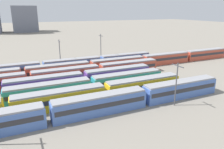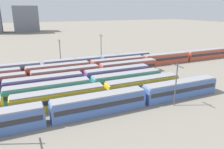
% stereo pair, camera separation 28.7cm
% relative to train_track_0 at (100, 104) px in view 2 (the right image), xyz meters
% --- Properties ---
extents(train_track_0, '(55.80, 3.06, 3.75)m').
position_rel_train_track_0_xyz_m(train_track_0, '(0.00, 0.00, 0.00)').
color(train_track_0, '#4C70BC').
rests_on(train_track_0, ground_plane).
extents(train_track_1, '(55.80, 3.06, 3.75)m').
position_rel_train_track_0_xyz_m(train_track_1, '(-6.37, 5.20, 0.00)').
color(train_track_1, yellow).
rests_on(train_track_1, ground_plane).
extents(train_track_2, '(55.80, 3.06, 3.75)m').
position_rel_train_track_0_xyz_m(train_track_2, '(-7.71, 10.40, 0.00)').
color(train_track_2, teal).
rests_on(train_track_2, ground_plane).
extents(train_track_3, '(55.80, 3.06, 3.75)m').
position_rel_train_track_0_xyz_m(train_track_3, '(-7.87, 15.60, 0.00)').
color(train_track_3, '#6B429E').
rests_on(train_track_3, ground_plane).
extents(train_track_4, '(55.80, 3.06, 3.75)m').
position_rel_train_track_0_xyz_m(train_track_4, '(-1.67, 20.80, 0.00)').
color(train_track_4, '#BC4C38').
rests_on(train_track_4, ground_plane).
extents(train_track_5, '(93.60, 3.06, 3.75)m').
position_rel_train_track_0_xyz_m(train_track_5, '(16.18, 26.00, 0.00)').
color(train_track_5, '#BC4C38').
rests_on(train_track_5, ground_plane).
extents(train_track_6, '(55.80, 3.06, 3.75)m').
position_rel_train_track_0_xyz_m(train_track_6, '(2.70, 31.20, 0.00)').
color(train_track_6, '#4C70BC').
rests_on(train_track_6, ground_plane).
extents(catenary_pole_0, '(0.24, 3.20, 8.86)m').
position_rel_train_track_0_xyz_m(catenary_pole_0, '(14.90, -2.97, 3.06)').
color(catenary_pole_0, '#4C4C51').
rests_on(catenary_pole_0, ground_plane).
extents(catenary_pole_1, '(0.24, 3.20, 10.65)m').
position_rel_train_track_0_xyz_m(catenary_pole_1, '(13.62, 34.38, 3.98)').
color(catenary_pole_1, '#4C4C51').
rests_on(catenary_pole_1, ground_plane).
extents(catenary_pole_3, '(0.24, 3.20, 9.59)m').
position_rel_train_track_0_xyz_m(catenary_pole_3, '(-0.45, 34.43, 3.43)').
color(catenary_pole_3, '#4C4C51').
rests_on(catenary_pole_3, ground_plane).
extents(distant_building_2, '(19.89, 18.72, 21.51)m').
position_rel_train_track_0_xyz_m(distant_building_2, '(-3.60, 168.91, 8.85)').
color(distant_building_2, slate).
rests_on(distant_building_2, ground_plane).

